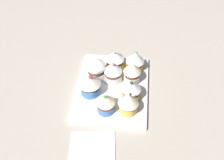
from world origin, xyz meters
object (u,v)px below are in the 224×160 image
Objects in this scene: cupcake_2 at (132,72)px; cupcake_7 at (90,84)px; cupcake_4 at (106,103)px; cupcake_8 at (96,70)px; baking_tray at (112,88)px; cupcake_6 at (114,60)px; cupcake_0 at (128,102)px; cupcake_1 at (131,90)px; cupcake_5 at (112,71)px; napkin at (92,156)px; cupcake_3 at (135,61)px.

cupcake_2 is 0.98× the size of cupcake_7.
cupcake_4 is 0.99× the size of cupcake_8.
baking_tray is 7.69cm from cupcake_8.
cupcake_7 reaches higher than cupcake_6.
baking_tray is 11.32cm from cupcake_0.
cupcake_1 is 1.02× the size of cupcake_8.
cupcake_2 is 8.30cm from cupcake_6.
baking_tray is at bearing -174.04° from cupcake_5.
cupcake_1 reaches higher than cupcake_4.
napkin is at bearing -173.55° from cupcake_8.
cupcake_3 is (17.72, -0.96, -0.17)cm from cupcake_0.
cupcake_1 is 8.92cm from cupcake_4.
cupcake_4 is 0.86× the size of cupcake_5.
cupcake_5 is at bearing -1.58° from cupcake_4.
napkin is at bearing 174.04° from baking_tray.
cupcake_4 is at bearing 178.42° from cupcake_5.
baking_tray is 8.28cm from cupcake_2.
cupcake_0 is at bearing -84.35° from cupcake_4.
cupcake_7 reaches higher than cupcake_4.
cupcake_5 is at bearing 93.43° from cupcake_2.
cupcake_5 is at bearing 27.30° from cupcake_0.
cupcake_3 reaches higher than cupcake_8.
baking_tray is 8.40cm from cupcake_7.
cupcake_6 is (17.41, 6.03, -0.21)cm from cupcake_0.
cupcake_7 is (5.56, 12.10, 0.13)cm from cupcake_0.
cupcake_6 is at bearing -44.71° from cupcake_8.
cupcake_8 reaches higher than baking_tray.
napkin is (-14.28, 1.82, -4.25)cm from cupcake_4.
cupcake_4 is at bearing -159.07° from cupcake_8.
cupcake_5 is 5.70cm from cupcake_6.
napkin is at bearing 164.31° from cupcake_3.
cupcake_0 is 13.18cm from cupcake_5.
cupcake_0 is 0.96× the size of cupcake_2.
cupcake_7 is at bearing 10.77° from napkin.
cupcake_7 is (-12.17, 13.06, 0.30)cm from cupcake_3.
cupcake_6 reaches higher than cupcake_4.
cupcake_2 reaches higher than cupcake_4.
cupcake_5 reaches higher than cupcake_7.
cupcake_0 reaches higher than baking_tray.
cupcake_0 is 18.42cm from cupcake_6.
cupcake_2 reaches higher than baking_tray.
cupcake_3 is 1.03× the size of cupcake_8.
baking_tray is 8.31cm from cupcake_1.
cupcake_1 is at bearing -120.73° from baking_tray.
cupcake_7 is at bearing 65.33° from cupcake_0.
cupcake_8 is at bearing 114.63° from cupcake_3.
cupcake_2 is at bearing -62.28° from cupcake_7.
cupcake_3 is at bearing -87.39° from cupcake_6.
cupcake_3 is 19.77cm from cupcake_4.
baking_tray is 3.76× the size of cupcake_7.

